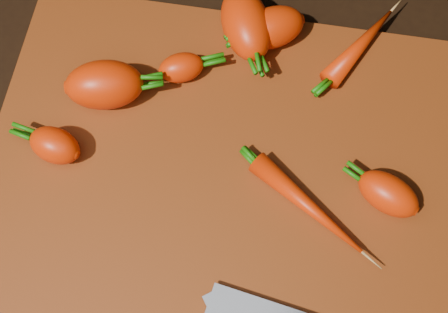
# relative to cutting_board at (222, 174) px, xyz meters

# --- Properties ---
(ground) EXTENTS (2.00, 2.00, 0.01)m
(ground) POSITION_rel_cutting_board_xyz_m (0.00, 0.00, -0.01)
(ground) COLOR black
(cutting_board) EXTENTS (0.50, 0.40, 0.01)m
(cutting_board) POSITION_rel_cutting_board_xyz_m (0.00, 0.00, 0.00)
(cutting_board) COLOR maroon
(cutting_board) RESTS_ON ground
(carrot_0) EXTENTS (0.09, 0.07, 0.05)m
(carrot_0) POSITION_rel_cutting_board_xyz_m (-0.14, 0.07, 0.03)
(carrot_0) COLOR #EE2C00
(carrot_0) RESTS_ON cutting_board
(carrot_1) EXTENTS (0.06, 0.05, 0.04)m
(carrot_1) POSITION_rel_cutting_board_xyz_m (-0.17, -0.01, 0.02)
(carrot_1) COLOR #EE2C00
(carrot_1) RESTS_ON cutting_board
(carrot_2) EXTENTS (0.08, 0.11, 0.05)m
(carrot_2) POSITION_rel_cutting_board_xyz_m (-0.00, 0.17, 0.03)
(carrot_2) COLOR #EE2C00
(carrot_2) RESTS_ON cutting_board
(carrot_3) EXTENTS (0.09, 0.08, 0.05)m
(carrot_3) POSITION_rel_cutting_board_xyz_m (0.03, 0.17, 0.03)
(carrot_3) COLOR #EE2C00
(carrot_3) RESTS_ON cutting_board
(carrot_4) EXTENTS (0.06, 0.05, 0.03)m
(carrot_4) POSITION_rel_cutting_board_xyz_m (-0.06, 0.11, 0.02)
(carrot_4) COLOR #EE2C00
(carrot_4) RESTS_ON cutting_board
(carrot_5) EXTENTS (0.08, 0.06, 0.04)m
(carrot_5) POSITION_rel_cutting_board_xyz_m (0.17, -0.00, 0.03)
(carrot_5) COLOR #EE2C00
(carrot_5) RESTS_ON cutting_board
(carrot_6) EXTENTS (0.08, 0.11, 0.02)m
(carrot_6) POSITION_rel_cutting_board_xyz_m (0.13, 0.17, 0.02)
(carrot_6) COLOR #EE2C00
(carrot_6) RESTS_ON cutting_board
(carrot_7) EXTENTS (0.13, 0.10, 0.02)m
(carrot_7) POSITION_rel_cutting_board_xyz_m (0.09, -0.03, 0.02)
(carrot_7) COLOR #EE2C00
(carrot_7) RESTS_ON cutting_board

